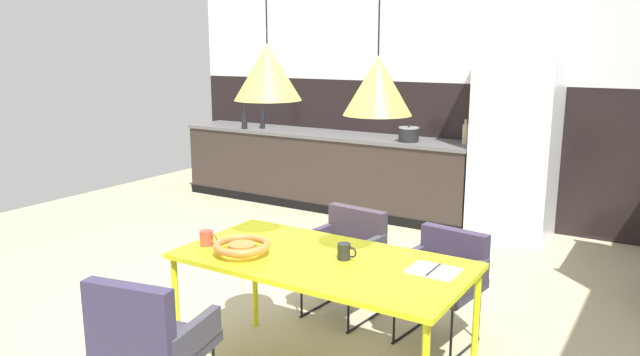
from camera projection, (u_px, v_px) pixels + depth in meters
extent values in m
plane|color=tan|center=(267.00, 320.00, 4.21)|extent=(8.54, 8.54, 0.00)
cube|color=black|center=(439.00, 150.00, 6.72)|extent=(6.57, 0.12, 1.49)
cube|color=silver|center=(445.00, 12.00, 6.41)|extent=(6.57, 0.12, 1.49)
cube|color=#312824|center=(322.00, 171.00, 7.17)|extent=(3.65, 0.60, 0.85)
cube|color=#5B585A|center=(322.00, 134.00, 7.07)|extent=(3.68, 0.63, 0.04)
cube|color=black|center=(308.00, 207.00, 6.99)|extent=(3.65, 0.01, 0.10)
cube|color=silver|center=(516.00, 133.00, 5.89)|extent=(0.76, 0.60, 2.08)
cube|color=yellow|center=(322.00, 261.00, 3.28)|extent=(1.59, 0.81, 0.03)
cylinder|color=#CED116|center=(255.00, 276.00, 4.05)|extent=(0.04, 0.04, 0.71)
cylinder|color=yellow|center=(475.00, 331.00, 3.27)|extent=(0.04, 0.04, 0.71)
cylinder|color=yellow|center=(177.00, 316.00, 3.45)|extent=(0.04, 0.04, 0.71)
cube|color=#343241|center=(438.00, 285.00, 3.81)|extent=(0.54, 0.52, 0.06)
cube|color=#372D44|center=(454.00, 251.00, 3.92)|extent=(0.46, 0.14, 0.29)
cube|color=#36313D|center=(471.00, 278.00, 3.65)|extent=(0.10, 0.42, 0.14)
cube|color=#353045|center=(409.00, 262.00, 3.92)|extent=(0.10, 0.42, 0.14)
cylinder|color=black|center=(451.00, 336.00, 3.58)|extent=(0.02, 0.02, 0.36)
cylinder|color=black|center=(394.00, 317.00, 3.83)|extent=(0.02, 0.02, 0.36)
cylinder|color=black|center=(479.00, 315.00, 3.87)|extent=(0.02, 0.02, 0.36)
cylinder|color=black|center=(424.00, 298.00, 4.12)|extent=(0.02, 0.02, 0.36)
cylinder|color=black|center=(464.00, 351.00, 3.76)|extent=(0.07, 0.41, 0.02)
cylinder|color=black|center=(409.00, 332.00, 4.01)|extent=(0.07, 0.41, 0.02)
cube|color=#343241|center=(158.00, 347.00, 2.99)|extent=(0.56, 0.55, 0.06)
cube|color=#332D49|center=(129.00, 323.00, 2.76)|extent=(0.46, 0.17, 0.37)
cube|color=#322F46|center=(120.00, 321.00, 3.04)|extent=(0.13, 0.42, 0.14)
cube|color=#383744|center=(195.00, 335.00, 2.90)|extent=(0.13, 0.42, 0.14)
cube|color=#343241|center=(341.00, 259.00, 4.19)|extent=(0.52, 0.51, 0.06)
cube|color=#3B313A|center=(357.00, 228.00, 4.30)|extent=(0.46, 0.12, 0.29)
cube|color=#36363E|center=(368.00, 251.00, 4.03)|extent=(0.09, 0.42, 0.14)
cube|color=#362D3F|center=(316.00, 239.00, 4.30)|extent=(0.09, 0.42, 0.14)
cylinder|color=black|center=(348.00, 306.00, 3.97)|extent=(0.02, 0.02, 0.40)
cylinder|color=black|center=(301.00, 291.00, 4.21)|extent=(0.02, 0.02, 0.40)
cylinder|color=black|center=(379.00, 288.00, 4.26)|extent=(0.02, 0.02, 0.40)
cylinder|color=black|center=(334.00, 275.00, 4.50)|extent=(0.02, 0.02, 0.40)
cylinder|color=black|center=(364.00, 322.00, 4.16)|extent=(0.06, 0.41, 0.02)
cylinder|color=black|center=(318.00, 307.00, 4.39)|extent=(0.06, 0.41, 0.02)
cylinder|color=#B2662D|center=(242.00, 249.00, 3.33)|extent=(0.15, 0.15, 0.06)
torus|color=#AD6730|center=(242.00, 245.00, 3.32)|extent=(0.32, 0.32, 0.04)
cube|color=white|center=(422.00, 269.00, 3.11)|extent=(0.12, 0.19, 0.01)
cube|color=white|center=(445.00, 273.00, 3.05)|extent=(0.12, 0.19, 0.01)
cube|color=#262628|center=(434.00, 269.00, 3.08)|extent=(0.01, 0.20, 0.00)
cylinder|color=#B23D33|center=(206.00, 238.00, 3.48)|extent=(0.08, 0.08, 0.09)
torus|color=#B23D33|center=(213.00, 239.00, 3.45)|extent=(0.06, 0.01, 0.06)
cylinder|color=black|center=(344.00, 252.00, 3.25)|extent=(0.07, 0.07, 0.09)
torus|color=black|center=(352.00, 252.00, 3.23)|extent=(0.06, 0.01, 0.06)
cylinder|color=black|center=(409.00, 135.00, 6.36)|extent=(0.21, 0.21, 0.14)
cylinder|color=gray|center=(409.00, 128.00, 6.34)|extent=(0.22, 0.22, 0.01)
sphere|color=black|center=(409.00, 126.00, 6.34)|extent=(0.02, 0.02, 0.02)
cylinder|color=black|center=(263.00, 118.00, 7.39)|extent=(0.06, 0.06, 0.25)
cylinder|color=black|center=(262.00, 105.00, 7.35)|extent=(0.02, 0.02, 0.08)
cylinder|color=tan|center=(465.00, 134.00, 6.19)|extent=(0.06, 0.06, 0.20)
cylinder|color=tan|center=(466.00, 122.00, 6.16)|extent=(0.02, 0.02, 0.05)
cylinder|color=black|center=(244.00, 121.00, 7.36)|extent=(0.07, 0.07, 0.20)
cylinder|color=black|center=(244.00, 109.00, 7.33)|extent=(0.03, 0.03, 0.08)
cone|color=gold|center=(267.00, 72.00, 3.20)|extent=(0.36, 0.36, 0.30)
cone|color=gold|center=(378.00, 86.00, 2.91)|extent=(0.34, 0.34, 0.28)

